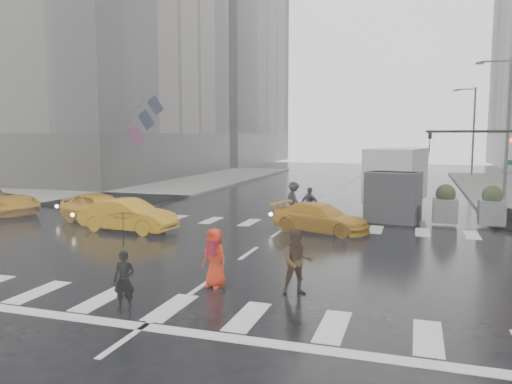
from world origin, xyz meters
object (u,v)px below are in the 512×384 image
(taxi_mid, at_px, (128,215))
(traffic_signal_pole, at_px, (495,158))
(pedestrian_orange, at_px, (215,258))
(box_truck, at_px, (396,180))
(taxi_front, at_px, (99,208))
(pedestrian_brown, at_px, (297,262))

(taxi_mid, bearing_deg, traffic_signal_pole, -64.60)
(pedestrian_orange, distance_m, box_truck, 15.07)
(pedestrian_orange, bearing_deg, taxi_mid, 156.59)
(taxi_mid, xyz_separation_m, box_truck, (10.99, 8.09, 1.17))
(taxi_mid, bearing_deg, taxi_front, 65.39)
(box_truck, bearing_deg, pedestrian_orange, -96.05)
(traffic_signal_pole, relative_size, taxi_front, 1.02)
(traffic_signal_pole, relative_size, pedestrian_orange, 2.70)
(pedestrian_brown, bearing_deg, pedestrian_orange, 163.16)
(traffic_signal_pole, bearing_deg, pedestrian_brown, -117.65)
(pedestrian_orange, distance_m, taxi_front, 12.06)
(taxi_front, bearing_deg, pedestrian_brown, -106.31)
(pedestrian_orange, height_order, box_truck, box_truck)
(pedestrian_orange, relative_size, taxi_front, 0.38)
(pedestrian_orange, distance_m, taxi_mid, 9.25)
(pedestrian_brown, bearing_deg, box_truck, 63.05)
(pedestrian_brown, distance_m, taxi_mid, 11.01)
(pedestrian_brown, relative_size, taxi_front, 0.40)
(pedestrian_brown, xyz_separation_m, taxi_mid, (-9.07, 6.24, -0.17))
(traffic_signal_pole, distance_m, taxi_front, 18.55)
(pedestrian_brown, relative_size, taxi_mid, 0.41)
(pedestrian_orange, height_order, taxi_mid, pedestrian_orange)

